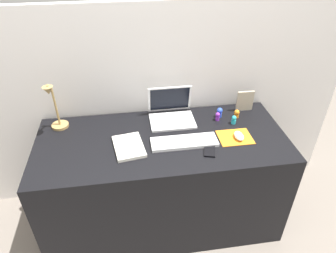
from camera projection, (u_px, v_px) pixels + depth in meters
ground_plane at (163, 215)px, 2.35m from camera, size 6.00×6.00×0.00m
back_wall at (155, 107)px, 2.24m from camera, size 2.79×0.05×1.49m
desk at (163, 181)px, 2.14m from camera, size 1.59×0.68×0.74m
laptop at (171, 111)px, 2.10m from camera, size 0.30×0.25×0.21m
keyboard at (184, 142)px, 1.88m from camera, size 0.41×0.13×0.02m
mousepad at (235, 137)px, 1.94m from camera, size 0.21×0.17×0.00m
mouse at (239, 136)px, 1.92m from camera, size 0.06×0.10×0.03m
cell_phone at (210, 150)px, 1.83m from camera, size 0.10×0.14×0.01m
desk_lamp at (55, 109)px, 1.92m from camera, size 0.11×0.16×0.35m
notebook_pad at (129, 146)px, 1.85m from camera, size 0.20×0.26×0.02m
picture_frame at (245, 101)px, 2.17m from camera, size 0.12×0.02×0.15m
toy_figurine_blue at (220, 112)px, 2.12m from camera, size 0.04×0.04×0.07m
toy_figurine_cyan at (234, 120)px, 2.05m from camera, size 0.03×0.03×0.06m
toy_figurine_purple at (218, 116)px, 2.09m from camera, size 0.03×0.03×0.06m
toy_figurine_orange at (237, 113)px, 2.11m from camera, size 0.04×0.04×0.06m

